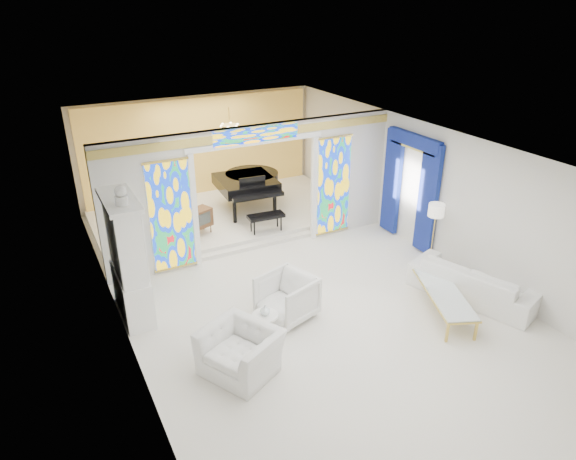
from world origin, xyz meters
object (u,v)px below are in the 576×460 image
armchair_right (287,297)px  tv_console (200,218)px  sofa (474,281)px  grand_piano (249,182)px  armchair_left (240,351)px  china_cabinet (128,260)px  coffee_table (443,293)px

armchair_right → tv_console: armchair_right is taller
armchair_right → sofa: armchair_right is taller
armchair_right → grand_piano: size_ratio=0.33×
armchair_left → armchair_right: bearing=98.8°
tv_console → armchair_right: bearing=-106.4°
armchair_right → grand_piano: bearing=146.2°
china_cabinet → armchair_left: size_ratio=2.34×
armchair_left → sofa: (5.00, -0.11, -0.01)m
china_cabinet → grand_piano: china_cabinet is taller
sofa → coffee_table: 0.91m
armchair_right → tv_console: bearing=167.5°
armchair_left → coffee_table: armchair_left is taller
armchair_right → coffee_table: (2.74, -1.22, -0.02)m
armchair_right → sofa: size_ratio=0.38×
armchair_left → grand_piano: bearing=127.3°
coffee_table → china_cabinet: bearing=153.2°
armchair_right → china_cabinet: bearing=-137.4°
coffee_table → grand_piano: size_ratio=0.74×
china_cabinet → sofa: bearing=-22.6°
grand_piano → sofa: bearing=-65.2°
armchair_right → tv_console: size_ratio=1.42×
armchair_left → coffee_table: (4.10, -0.21, 0.04)m
china_cabinet → sofa: size_ratio=1.09×
armchair_left → tv_console: tv_console is taller
sofa → grand_piano: 6.46m
armchair_left → tv_console: (1.01, 4.94, 0.23)m
grand_piano → tv_console: grand_piano is taller
grand_piano → china_cabinet: bearing=-134.1°
china_cabinet → armchair_left: bearing=-64.6°
coffee_table → grand_piano: grand_piano is taller
armchair_left → coffee_table: size_ratio=0.55×
china_cabinet → armchair_right: size_ratio=2.88×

